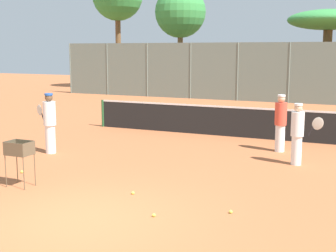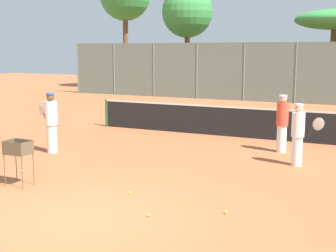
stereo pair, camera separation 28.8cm
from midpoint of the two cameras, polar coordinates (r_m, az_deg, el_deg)
The scene contains 14 objects.
ground_plane at distance 8.74m, azimuth -10.17°, elevation -11.12°, with size 80.00×80.00×0.00m, color #B26038.
tennis_net at distance 16.52m, azimuth 8.29°, elevation 0.61°, with size 10.49×0.10×1.07m.
back_fence at distance 27.55m, azimuth 15.59°, elevation 6.25°, with size 30.19×0.08×3.45m.
tree_2 at distance 33.10m, azimuth 2.63°, elevation 13.63°, with size 3.51×3.51×7.33m.
tree_4 at distance 30.09m, azimuth 20.08°, elevation 11.89°, with size 4.83×4.83×5.39m.
player_white_outfit at distance 14.16m, azimuth -13.49°, elevation 0.49°, with size 0.89×0.45×1.77m.
player_red_cap at distance 14.27m, azimuth 14.35°, elevation 0.39°, with size 0.90×0.35×1.71m.
player_yellow_shirt at distance 12.73m, azimuth 16.21°, elevation -0.91°, with size 0.89×0.34×1.64m.
ball_cart at distance 10.90m, azimuth -17.05°, elevation -2.95°, with size 0.56×0.41×1.03m.
tennis_ball_0 at distance 8.71m, azimuth -1.43°, elevation -10.80°, with size 0.07×0.07×0.07m, color #D1E54C.
tennis_ball_1 at distance 8.93m, azimuth 8.01°, elevation -10.37°, with size 0.07×0.07×0.07m, color #D1E54C.
tennis_ball_2 at distance 12.23m, azimuth -16.74°, elevation -5.27°, with size 0.07×0.07×0.07m, color #D1E54C.
tennis_ball_3 at distance 10.02m, azimuth -3.85°, elevation -8.11°, with size 0.07×0.07×0.07m, color #D1E54C.
parked_car at distance 32.30m, azimuth 7.18°, elevation 5.03°, with size 4.20×1.70×1.60m.
Camera 2 is at (4.98, -6.54, 3.03)m, focal length 50.00 mm.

